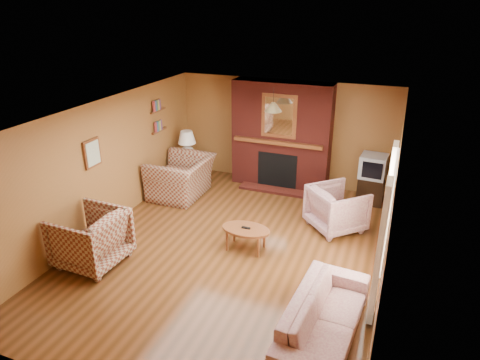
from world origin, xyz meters
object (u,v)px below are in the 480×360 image
at_px(tv_stand, 370,189).
at_px(crt_tv, 373,166).
at_px(floral_armchair, 337,208).
at_px(side_table, 188,170).
at_px(plaid_loveseat, 181,177).
at_px(plaid_armchair, 91,238).
at_px(table_lamp, 187,144).
at_px(fireplace, 281,136).
at_px(floral_sofa, 324,317).
at_px(coffee_table, 246,231).

bearing_deg(tv_stand, crt_tv, -91.57).
relative_size(floral_armchair, side_table, 1.69).
xyz_separation_m(plaid_loveseat, plaid_armchair, (-0.10, -2.86, 0.03)).
height_order(table_lamp, tv_stand, table_lamp).
xyz_separation_m(side_table, crt_tv, (4.15, 0.34, 0.55)).
bearing_deg(fireplace, crt_tv, -5.30).
bearing_deg(fireplace, side_table, -165.71).
xyz_separation_m(floral_sofa, crt_tv, (0.15, 4.28, 0.53)).
bearing_deg(floral_sofa, plaid_loveseat, 54.43).
height_order(floral_sofa, side_table, floral_sofa).
distance_m(floral_armchair, coffee_table, 1.85).
distance_m(fireplace, side_table, 2.35).
bearing_deg(floral_sofa, table_lamp, 49.83).
height_order(floral_armchair, side_table, floral_armchair).
relative_size(side_table, tv_stand, 0.94).
xyz_separation_m(plaid_armchair, side_table, (-0.15, 3.65, -0.19)).
bearing_deg(fireplace, floral_armchair, -45.44).
bearing_deg(coffee_table, table_lamp, 134.90).
distance_m(fireplace, floral_armchair, 2.36).
bearing_deg(crt_tv, floral_armchair, -109.02).
bearing_deg(plaid_armchair, side_table, -175.31).
bearing_deg(crt_tv, plaid_armchair, -135.01).
bearing_deg(floral_armchair, fireplace, 0.51).
height_order(fireplace, plaid_loveseat, fireplace).
bearing_deg(floral_sofa, side_table, 49.83).
relative_size(side_table, table_lamp, 0.80).
height_order(fireplace, coffee_table, fireplace).
relative_size(fireplace, crt_tv, 4.34).
bearing_deg(coffee_table, fireplace, 94.78).
bearing_deg(crt_tv, table_lamp, -175.26).
distance_m(plaid_loveseat, table_lamp, 0.97).
height_order(floral_sofa, table_lamp, table_lamp).
xyz_separation_m(floral_sofa, tv_stand, (0.15, 4.29, -0.00)).
xyz_separation_m(floral_armchair, table_lamp, (-3.67, 1.06, 0.51)).
bearing_deg(coffee_table, floral_armchair, 44.28).
xyz_separation_m(fireplace, table_lamp, (-2.10, -0.53, -0.26)).
height_order(coffee_table, tv_stand, tv_stand).
relative_size(floral_sofa, table_lamp, 2.97).
relative_size(floral_sofa, coffee_table, 2.39).
xyz_separation_m(plaid_loveseat, coffee_table, (2.09, -1.55, -0.08)).
height_order(plaid_loveseat, side_table, plaid_loveseat).
distance_m(floral_sofa, side_table, 5.61).
bearing_deg(tv_stand, fireplace, 173.28).
relative_size(floral_sofa, tv_stand, 3.47).
height_order(coffee_table, side_table, side_table).
bearing_deg(tv_stand, table_lamp, -176.75).
height_order(plaid_armchair, coffee_table, plaid_armchair).
distance_m(coffee_table, tv_stand, 3.25).
height_order(fireplace, side_table, fireplace).
xyz_separation_m(plaid_loveseat, crt_tv, (3.90, 1.14, 0.39)).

